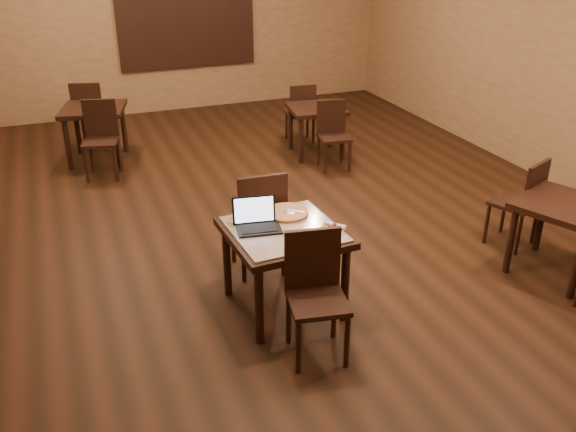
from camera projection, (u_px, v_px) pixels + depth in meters
name	position (u px, v px, depth m)	size (l,w,h in m)	color
ground	(253.00, 231.00, 6.61)	(10.00, 10.00, 0.00)	black
wall_back	(157.00, 23.00, 10.14)	(8.00, 0.02, 3.00)	#93734A
wall_right	(569.00, 63.00, 7.26)	(0.02, 10.00, 3.00)	#93734A
mural	(186.00, 18.00, 10.25)	(2.34, 0.05, 1.64)	#285893
tiled_table	(284.00, 239.00, 5.04)	(0.97, 0.97, 0.76)	black
chair_main_near	(315.00, 287.00, 4.57)	(0.50, 0.50, 0.99)	black
chair_main_far	(260.00, 217.00, 5.58)	(0.47, 0.47, 1.04)	black
laptop	(257.00, 220.00, 4.99)	(0.39, 0.33, 0.24)	black
plate	(317.00, 232.00, 4.91)	(0.25, 0.25, 0.01)	white
pizza_slice	(317.00, 231.00, 4.90)	(0.17, 0.17, 0.02)	beige
pizza_pan	(287.00, 214.00, 5.23)	(0.35, 0.35, 0.01)	silver
pizza_whole	(287.00, 212.00, 5.22)	(0.37, 0.37, 0.03)	beige
spatula	(290.00, 212.00, 5.21)	(0.09, 0.22, 0.01)	silver
napkin_roll	(336.00, 225.00, 5.00)	(0.15, 0.18, 0.04)	white
other_table_a	(316.00, 115.00, 8.53)	(0.84, 0.84, 0.70)	black
other_table_a_chair_near	(333.00, 131.00, 8.13)	(0.44, 0.44, 0.90)	black
other_table_a_chair_far	(301.00, 110.00, 9.00)	(0.44, 0.44, 0.90)	black
other_table_b	(94.00, 116.00, 8.29)	(0.99, 0.99, 0.76)	black
other_table_b_chair_near	(101.00, 134.00, 7.85)	(0.52, 0.52, 0.99)	black
other_table_b_chair_far	(89.00, 111.00, 8.80)	(0.52, 0.52, 0.99)	black
other_table_c	(563.00, 215.00, 5.58)	(1.02, 1.02, 0.73)	black
other_table_c_chair_far	(523.00, 199.00, 6.09)	(0.53, 0.53, 0.94)	black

